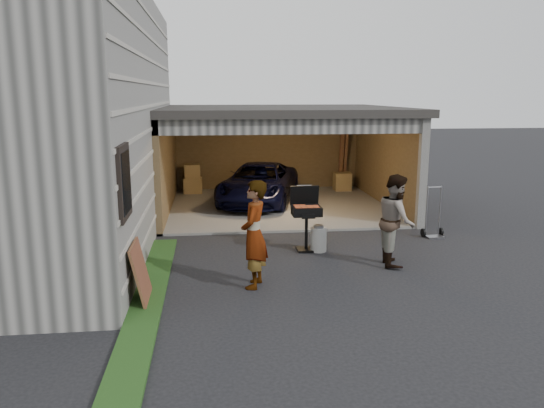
{
  "coord_description": "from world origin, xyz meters",
  "views": [
    {
      "loc": [
        -1.21,
        -8.65,
        3.27
      ],
      "look_at": [
        -0.03,
        1.42,
        1.15
      ],
      "focal_mm": 35.0,
      "sensor_mm": 36.0,
      "label": 1
    }
  ],
  "objects_px": {
    "woman": "(254,234)",
    "man": "(396,220)",
    "bbq_grill": "(306,213)",
    "plywood_panel": "(141,273)",
    "hand_truck": "(433,227)",
    "minivan": "(259,185)",
    "propane_tank": "(318,239)"
  },
  "relations": [
    {
      "from": "man",
      "to": "hand_truck",
      "type": "distance_m",
      "value": 2.5
    },
    {
      "from": "woman",
      "to": "propane_tank",
      "type": "height_order",
      "value": "woman"
    },
    {
      "from": "plywood_panel",
      "to": "hand_truck",
      "type": "height_order",
      "value": "hand_truck"
    },
    {
      "from": "plywood_panel",
      "to": "minivan",
      "type": "bearing_deg",
      "value": 70.95
    },
    {
      "from": "minivan",
      "to": "plywood_panel",
      "type": "relative_size",
      "value": 4.26
    },
    {
      "from": "bbq_grill",
      "to": "propane_tank",
      "type": "distance_m",
      "value": 0.62
    },
    {
      "from": "propane_tank",
      "to": "minivan",
      "type": "bearing_deg",
      "value": 99.17
    },
    {
      "from": "minivan",
      "to": "plywood_panel",
      "type": "distance_m",
      "value": 7.83
    },
    {
      "from": "woman",
      "to": "bbq_grill",
      "type": "bearing_deg",
      "value": 163.6
    },
    {
      "from": "woman",
      "to": "plywood_panel",
      "type": "distance_m",
      "value": 1.96
    },
    {
      "from": "woman",
      "to": "man",
      "type": "xyz_separation_m",
      "value": [
        2.82,
        0.91,
        -0.04
      ]
    },
    {
      "from": "bbq_grill",
      "to": "plywood_panel",
      "type": "relative_size",
      "value": 1.38
    },
    {
      "from": "man",
      "to": "plywood_panel",
      "type": "height_order",
      "value": "man"
    },
    {
      "from": "woman",
      "to": "man",
      "type": "distance_m",
      "value": 2.96
    },
    {
      "from": "woman",
      "to": "hand_truck",
      "type": "bearing_deg",
      "value": 137.39
    },
    {
      "from": "minivan",
      "to": "bbq_grill",
      "type": "relative_size",
      "value": 3.09
    },
    {
      "from": "bbq_grill",
      "to": "propane_tank",
      "type": "relative_size",
      "value": 2.66
    },
    {
      "from": "minivan",
      "to": "propane_tank",
      "type": "distance_m",
      "value": 5.05
    },
    {
      "from": "plywood_panel",
      "to": "hand_truck",
      "type": "relative_size",
      "value": 0.83
    },
    {
      "from": "minivan",
      "to": "propane_tank",
      "type": "height_order",
      "value": "minivan"
    },
    {
      "from": "minivan",
      "to": "plywood_panel",
      "type": "height_order",
      "value": "minivan"
    },
    {
      "from": "propane_tank",
      "to": "hand_truck",
      "type": "bearing_deg",
      "value": 15.58
    },
    {
      "from": "woman",
      "to": "bbq_grill",
      "type": "height_order",
      "value": "woman"
    },
    {
      "from": "plywood_panel",
      "to": "woman",
      "type": "bearing_deg",
      "value": 15.16
    },
    {
      "from": "propane_tank",
      "to": "hand_truck",
      "type": "distance_m",
      "value": 2.99
    },
    {
      "from": "minivan",
      "to": "propane_tank",
      "type": "xyz_separation_m",
      "value": [
        0.8,
        -4.97,
        -0.33
      ]
    },
    {
      "from": "minivan",
      "to": "woman",
      "type": "relative_size",
      "value": 2.26
    },
    {
      "from": "man",
      "to": "hand_truck",
      "type": "xyz_separation_m",
      "value": [
        1.58,
        1.82,
        -0.66
      ]
    },
    {
      "from": "woman",
      "to": "propane_tank",
      "type": "distance_m",
      "value": 2.54
    },
    {
      "from": "minivan",
      "to": "bbq_grill",
      "type": "height_order",
      "value": "bbq_grill"
    },
    {
      "from": "minivan",
      "to": "hand_truck",
      "type": "relative_size",
      "value": 3.51
    },
    {
      "from": "minivan",
      "to": "plywood_panel",
      "type": "bearing_deg",
      "value": -92.77
    }
  ]
}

